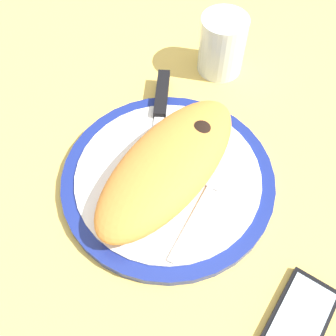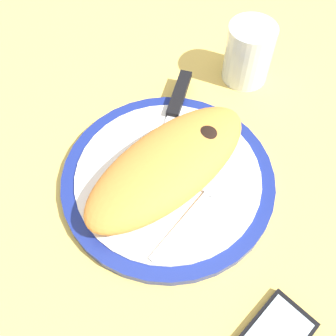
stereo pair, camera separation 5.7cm
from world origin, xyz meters
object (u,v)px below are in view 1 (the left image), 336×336
object	(u,v)px
knife	(160,110)
fork	(202,202)
water_glass	(222,48)
calzone	(169,169)
plate	(168,179)
smartphone	(300,318)

from	to	relation	value
knife	fork	bearing A→B (deg)	-126.63
water_glass	calzone	bearing A→B (deg)	-167.21
fork	knife	size ratio (longest dim) A/B	0.73
calzone	water_glass	distance (cm)	26.22
plate	calzone	size ratio (longest dim) A/B	1.09
calzone	water_glass	bearing A→B (deg)	12.79
water_glass	smartphone	bearing A→B (deg)	-138.02
knife	calzone	bearing A→B (deg)	-140.63
smartphone	calzone	bearing A→B (deg)	72.99
calzone	smartphone	world-z (taller)	calzone
plate	fork	bearing A→B (deg)	-99.55
knife	smartphone	bearing A→B (deg)	-118.20
calzone	fork	bearing A→B (deg)	-96.29
knife	smartphone	distance (cm)	36.05
smartphone	water_glass	world-z (taller)	water_glass
calzone	water_glass	xyz separation A→B (cm)	(25.56, 5.80, 0.13)
smartphone	fork	bearing A→B (deg)	69.58
calzone	water_glass	size ratio (longest dim) A/B	2.76
plate	knife	bearing A→B (deg)	39.13
plate	calzone	xyz separation A→B (cm)	(-0.42, -0.41, 3.63)
calzone	knife	bearing A→B (deg)	39.37
plate	fork	distance (cm)	6.60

